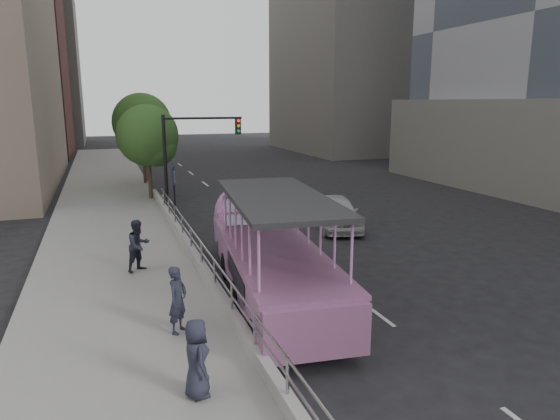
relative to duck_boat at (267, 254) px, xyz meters
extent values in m
plane|color=black|center=(1.36, -0.44, -1.23)|extent=(160.00, 160.00, 0.00)
cube|color=gray|center=(-4.39, 9.56, -1.08)|extent=(5.50, 80.00, 0.30)
cube|color=#A4A49F|center=(-1.76, 1.56, -0.75)|extent=(0.24, 30.00, 0.36)
cylinder|color=#A0A0A4|center=(-1.76, -6.44, -0.22)|extent=(0.07, 0.07, 0.70)
cylinder|color=#A0A0A4|center=(-1.76, -4.44, -0.22)|extent=(0.07, 0.07, 0.70)
cylinder|color=#A0A0A4|center=(-1.76, -2.44, -0.22)|extent=(0.07, 0.07, 0.70)
cylinder|color=#A0A0A4|center=(-1.76, -0.44, -0.22)|extent=(0.07, 0.07, 0.70)
cylinder|color=#A0A0A4|center=(-1.76, 1.56, -0.22)|extent=(0.07, 0.07, 0.70)
cylinder|color=#A0A0A4|center=(-1.76, 3.56, -0.22)|extent=(0.07, 0.07, 0.70)
cylinder|color=#A0A0A4|center=(-1.76, 5.56, -0.22)|extent=(0.07, 0.07, 0.70)
cylinder|color=#A0A0A4|center=(-1.76, 7.56, -0.22)|extent=(0.07, 0.07, 0.70)
cylinder|color=#A0A0A4|center=(-1.76, 9.56, -0.22)|extent=(0.07, 0.07, 0.70)
cylinder|color=#A0A0A4|center=(-1.76, 11.56, -0.22)|extent=(0.07, 0.07, 0.70)
cylinder|color=#A0A0A4|center=(-1.76, 1.56, -0.22)|extent=(0.06, 22.00, 0.06)
cylinder|color=#A0A0A4|center=(-1.76, 1.56, 0.11)|extent=(0.06, 22.00, 0.06)
cylinder|color=black|center=(-1.47, -3.68, -0.80)|extent=(0.43, 0.89, 0.86)
cylinder|color=black|center=(0.62, -3.91, -0.80)|extent=(0.43, 0.89, 0.86)
cylinder|color=black|center=(-1.17, -1.02, -0.80)|extent=(0.43, 0.89, 0.86)
cylinder|color=black|center=(0.92, -1.25, -0.80)|extent=(0.43, 0.89, 0.86)
cylinder|color=black|center=(-0.88, 1.64, -0.80)|extent=(0.43, 0.89, 0.86)
cylinder|color=black|center=(1.22, 1.41, -0.80)|extent=(0.43, 0.89, 0.86)
cube|color=#D285C5|center=(-0.10, -0.94, -0.25)|extent=(3.24, 8.06, 1.20)
cube|color=#D285C5|center=(0.40, 3.62, -0.01)|extent=(2.55, 2.28, 1.49)
cylinder|color=#D285C5|center=(0.49, 4.43, 0.28)|extent=(2.31, 0.91, 2.25)
cube|color=#864E77|center=(-0.55, -4.98, -0.25)|extent=(2.41, 0.60, 1.20)
cube|color=#864E77|center=(-0.10, -0.94, 0.41)|extent=(3.39, 8.36, 0.11)
cube|color=black|center=(-0.15, -1.32, 2.01)|extent=(3.22, 6.55, 0.13)
cube|color=#9AA5B6|center=(0.22, 1.96, 0.99)|extent=(2.21, 0.44, 1.00)
cube|color=#D285C5|center=(0.26, 2.38, 0.70)|extent=(2.20, 1.18, 0.48)
imported|color=silver|center=(5.53, 6.50, -0.46)|extent=(2.83, 4.83, 1.54)
imported|color=#252737|center=(-3.13, -2.53, -0.09)|extent=(0.70, 0.73, 1.67)
imported|color=#252737|center=(-3.67, 2.49, -0.06)|extent=(1.07, 1.03, 1.74)
imported|color=#252737|center=(-3.20, -5.39, -0.15)|extent=(0.58, 0.81, 1.55)
cylinder|color=black|center=(-1.64, 8.35, 0.14)|extent=(0.09, 0.09, 2.73)
cube|color=#0B0E4E|center=(-1.64, 8.35, 1.29)|extent=(0.19, 0.66, 0.98)
cube|color=silver|center=(-1.61, 8.35, 1.29)|extent=(0.12, 0.43, 0.60)
cylinder|color=black|center=(-1.54, 12.06, 1.37)|extent=(0.18, 0.18, 5.20)
cylinder|color=black|center=(0.46, 12.06, 3.77)|extent=(4.20, 0.12, 0.12)
cube|color=black|center=(2.36, 12.06, 3.32)|extent=(0.28, 0.22, 0.85)
sphere|color=red|center=(2.36, 11.93, 3.62)|extent=(0.16, 0.16, 0.16)
cylinder|color=#372919|center=(-2.04, 15.56, 0.31)|extent=(0.22, 0.22, 3.08)
sphere|color=#2F5B24|center=(-2.04, 15.56, 2.73)|extent=(3.52, 3.52, 3.52)
sphere|color=#2F5B24|center=(-1.64, 15.26, 2.18)|extent=(2.42, 2.42, 2.42)
cylinder|color=#372919|center=(-1.84, 21.56, 0.51)|extent=(0.22, 0.22, 3.47)
sphere|color=#2F5B24|center=(-1.84, 21.56, 3.24)|extent=(3.97, 3.97, 3.97)
sphere|color=#2F5B24|center=(-1.44, 21.26, 2.62)|extent=(2.73, 2.73, 2.73)
cube|color=slate|center=(27.36, 41.56, 14.77)|extent=(20.00, 20.00, 32.00)
cube|color=slate|center=(-14.64, 63.56, 8.77)|extent=(16.00, 14.00, 20.00)
camera|label=1|loc=(-4.62, -14.02, 4.58)|focal=32.00mm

